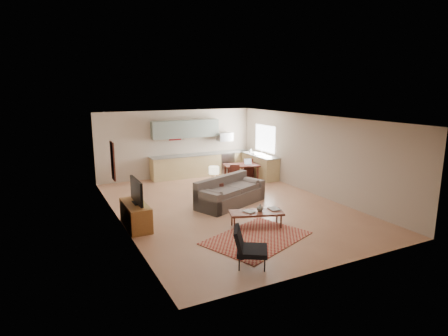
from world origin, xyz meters
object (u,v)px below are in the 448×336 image
armchair (252,247)px  dining_table (241,173)px  coffee_table (256,219)px  console_table (214,193)px  sofa (231,191)px  tv_credenza (136,215)px

armchair → dining_table: bearing=4.3°
coffee_table → console_table: console_table is taller
sofa → coffee_table: 2.03m
sofa → armchair: sofa is taller
console_table → tv_credenza: bearing=-138.3°
coffee_table → armchair: (-1.21, -1.82, 0.19)m
coffee_table → dining_table: size_ratio=1.06×
coffee_table → console_table: bearing=111.0°
armchair → console_table: 4.36m
armchair → dining_table: armchair is taller
armchair → dining_table: size_ratio=0.61×
coffee_table → armchair: bearing=-104.8°
armchair → dining_table: (3.25, 6.24, -0.07)m
coffee_table → dining_table: (2.04, 4.42, 0.12)m
sofa → console_table: 0.56m
coffee_table → sofa: bearing=100.5°
coffee_table → armchair: 2.20m
armchair → console_table: (1.13, 4.21, -0.07)m
coffee_table → tv_credenza: bearing=172.1°
sofa → dining_table: sofa is taller
coffee_table → dining_table: dining_table is taller
sofa → tv_credenza: (-3.11, -0.58, -0.11)m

